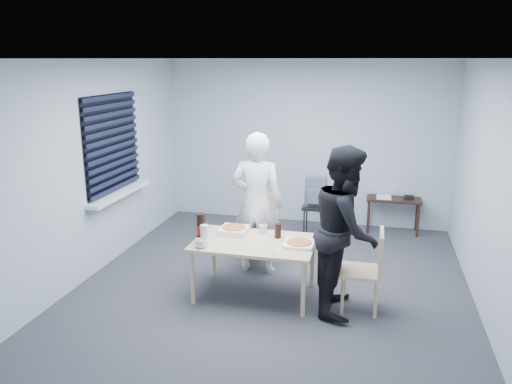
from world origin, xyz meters
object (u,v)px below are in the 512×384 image
(dining_table, at_px, (255,246))
(soda_bottle, at_px, (201,228))
(stool, at_px, (315,213))
(backpack, at_px, (316,192))
(mug_b, at_px, (263,229))
(chair_right, at_px, (369,265))
(person_black, at_px, (346,230))
(side_table, at_px, (394,203))
(person_white, at_px, (257,204))
(chair_far, at_px, (259,223))
(mug_a, at_px, (201,243))

(dining_table, height_order, soda_bottle, soda_bottle)
(stool, relative_size, backpack, 1.18)
(dining_table, height_order, mug_b, mug_b)
(chair_right, distance_m, backpack, 2.24)
(person_black, relative_size, side_table, 2.19)
(person_black, bearing_deg, stool, 15.07)
(person_white, bearing_deg, dining_table, 101.28)
(chair_right, bearing_deg, mug_b, 163.96)
(person_white, relative_size, person_black, 1.00)
(chair_right, distance_m, person_black, 0.46)
(dining_table, xyz_separation_m, soda_bottle, (-0.57, -0.15, 0.22))
(person_black, distance_m, backpack, 2.16)
(dining_table, xyz_separation_m, backpack, (0.43, 2.02, 0.13))
(stool, distance_m, backpack, 0.32)
(chair_far, xyz_separation_m, soda_bottle, (-0.37, -1.18, 0.29))
(side_table, relative_size, stool, 1.59)
(chair_far, bearing_deg, person_white, -80.74)
(chair_right, distance_m, stool, 2.24)
(chair_right, xyz_separation_m, person_white, (-1.39, 0.72, 0.37))
(chair_right, relative_size, backpack, 2.06)
(mug_a, bearing_deg, side_table, 54.75)
(soda_bottle, bearing_deg, chair_far, 72.33)
(dining_table, distance_m, soda_bottle, 0.63)
(stool, bearing_deg, soda_bottle, -114.45)
(stool, bearing_deg, backpack, -90.00)
(dining_table, bearing_deg, mug_a, -147.53)
(stool, bearing_deg, chair_right, -68.31)
(person_white, distance_m, person_black, 1.34)
(chair_far, distance_m, person_black, 1.65)
(person_white, height_order, mug_b, person_white)
(dining_table, bearing_deg, soda_bottle, -164.98)
(side_table, bearing_deg, person_white, -131.23)
(mug_a, distance_m, mug_b, 0.82)
(chair_right, relative_size, person_white, 0.50)
(dining_table, distance_m, side_table, 3.03)
(person_black, bearing_deg, mug_b, 69.14)
(side_table, bearing_deg, chair_far, -138.03)
(dining_table, distance_m, backpack, 2.06)
(soda_bottle, bearing_deg, chair_right, 3.18)
(person_black, xyz_separation_m, stool, (-0.56, 2.09, -0.49))
(chair_right, height_order, soda_bottle, soda_bottle)
(chair_far, bearing_deg, mug_a, -103.15)
(backpack, relative_size, mug_b, 4.32)
(dining_table, height_order, person_white, person_white)
(side_table, bearing_deg, stool, -153.34)
(mug_b, height_order, soda_bottle, soda_bottle)
(person_white, distance_m, backpack, 1.47)
(person_white, bearing_deg, mug_b, 113.50)
(side_table, height_order, mug_a, mug_a)
(person_black, bearing_deg, chair_far, 47.28)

